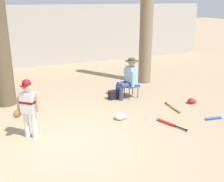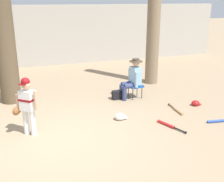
{
  "view_description": "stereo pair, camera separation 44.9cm",
  "coord_description": "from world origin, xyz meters",
  "px_view_note": "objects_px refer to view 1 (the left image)",
  "views": [
    {
      "loc": [
        -1.23,
        -5.11,
        2.87
      ],
      "look_at": [
        1.29,
        0.67,
        0.75
      ],
      "focal_mm": 44.46,
      "sensor_mm": 36.0,
      "label": 1
    },
    {
      "loc": [
        -0.82,
        -5.27,
        2.87
      ],
      "look_at": [
        1.29,
        0.67,
        0.75
      ],
      "focal_mm": 44.46,
      "sensor_mm": 36.0,
      "label": 2
    }
  ],
  "objects_px": {
    "young_ballplayer": "(28,105)",
    "bat_red_barrel": "(168,123)",
    "seated_spectator": "(129,77)",
    "batting_helmet_red": "(191,101)",
    "folding_stool": "(131,86)",
    "bat_wood_tan": "(175,109)",
    "batting_helmet_white": "(120,116)",
    "bat_blue_youth": "(215,118)",
    "handbag_beside_stool": "(114,95)",
    "tree_behind_spectator": "(146,23)"
  },
  "relations": [
    {
      "from": "handbag_beside_stool",
      "to": "bat_wood_tan",
      "type": "bearing_deg",
      "value": -51.45
    },
    {
      "from": "bat_blue_youth",
      "to": "bat_wood_tan",
      "type": "relative_size",
      "value": 0.93
    },
    {
      "from": "young_ballplayer",
      "to": "seated_spectator",
      "type": "distance_m",
      "value": 3.38
    },
    {
      "from": "bat_blue_youth",
      "to": "bat_red_barrel",
      "type": "bearing_deg",
      "value": 170.62
    },
    {
      "from": "young_ballplayer",
      "to": "batting_helmet_white",
      "type": "distance_m",
      "value": 2.27
    },
    {
      "from": "handbag_beside_stool",
      "to": "bat_red_barrel",
      "type": "height_order",
      "value": "handbag_beside_stool"
    },
    {
      "from": "handbag_beside_stool",
      "to": "bat_red_barrel",
      "type": "xyz_separation_m",
      "value": [
        0.45,
        -2.14,
        -0.1
      ]
    },
    {
      "from": "folding_stool",
      "to": "bat_red_barrel",
      "type": "xyz_separation_m",
      "value": [
        -0.08,
        -2.09,
        -0.33
      ]
    },
    {
      "from": "tree_behind_spectator",
      "to": "bat_wood_tan",
      "type": "relative_size",
      "value": 6.4
    },
    {
      "from": "seated_spectator",
      "to": "batting_helmet_red",
      "type": "relative_size",
      "value": 4.35
    },
    {
      "from": "bat_red_barrel",
      "to": "bat_blue_youth",
      "type": "xyz_separation_m",
      "value": [
        1.26,
        -0.21,
        -0.0
      ]
    },
    {
      "from": "handbag_beside_stool",
      "to": "batting_helmet_red",
      "type": "distance_m",
      "value": 2.24
    },
    {
      "from": "bat_red_barrel",
      "to": "batting_helmet_white",
      "type": "height_order",
      "value": "batting_helmet_white"
    },
    {
      "from": "seated_spectator",
      "to": "bat_blue_youth",
      "type": "distance_m",
      "value": 2.69
    },
    {
      "from": "bat_wood_tan",
      "to": "batting_helmet_white",
      "type": "xyz_separation_m",
      "value": [
        -1.62,
        0.03,
        0.04
      ]
    },
    {
      "from": "batting_helmet_red",
      "to": "folding_stool",
      "type": "bearing_deg",
      "value": 138.78
    },
    {
      "from": "young_ballplayer",
      "to": "batting_helmet_white",
      "type": "xyz_separation_m",
      "value": [
        2.17,
        0.06,
        -0.67
      ]
    },
    {
      "from": "batting_helmet_white",
      "to": "tree_behind_spectator",
      "type": "bearing_deg",
      "value": 50.04
    },
    {
      "from": "seated_spectator",
      "to": "bat_blue_youth",
      "type": "xyz_separation_m",
      "value": [
        1.28,
        -2.29,
        -0.61
      ]
    },
    {
      "from": "handbag_beside_stool",
      "to": "batting_helmet_white",
      "type": "xyz_separation_m",
      "value": [
        -0.47,
        -1.41,
        -0.05
      ]
    },
    {
      "from": "batting_helmet_white",
      "to": "seated_spectator",
      "type": "bearing_deg",
      "value": 56.15
    },
    {
      "from": "tree_behind_spectator",
      "to": "bat_red_barrel",
      "type": "relative_size",
      "value": 6.24
    },
    {
      "from": "handbag_beside_stool",
      "to": "bat_red_barrel",
      "type": "relative_size",
      "value": 0.43
    },
    {
      "from": "bat_red_barrel",
      "to": "batting_helmet_red",
      "type": "xyz_separation_m",
      "value": [
        1.41,
        0.92,
        0.04
      ]
    },
    {
      "from": "batting_helmet_white",
      "to": "batting_helmet_red",
      "type": "xyz_separation_m",
      "value": [
        2.34,
        0.18,
        -0.01
      ]
    },
    {
      "from": "folding_stool",
      "to": "batting_helmet_red",
      "type": "relative_size",
      "value": 1.53
    },
    {
      "from": "folding_stool",
      "to": "bat_blue_youth",
      "type": "height_order",
      "value": "folding_stool"
    },
    {
      "from": "tree_behind_spectator",
      "to": "batting_helmet_white",
      "type": "xyz_separation_m",
      "value": [
        -2.18,
        -2.6,
        -2.0
      ]
    },
    {
      "from": "bat_wood_tan",
      "to": "bat_blue_youth",
      "type": "bearing_deg",
      "value": -58.31
    },
    {
      "from": "tree_behind_spectator",
      "to": "folding_stool",
      "type": "xyz_separation_m",
      "value": [
        -1.18,
        -1.25,
        -1.71
      ]
    },
    {
      "from": "bat_blue_youth",
      "to": "batting_helmet_white",
      "type": "height_order",
      "value": "batting_helmet_white"
    },
    {
      "from": "folding_stool",
      "to": "seated_spectator",
      "type": "bearing_deg",
      "value": -176.61
    },
    {
      "from": "bat_wood_tan",
      "to": "seated_spectator",
      "type": "bearing_deg",
      "value": 117.41
    },
    {
      "from": "young_ballplayer",
      "to": "bat_blue_youth",
      "type": "relative_size",
      "value": 1.83
    },
    {
      "from": "young_ballplayer",
      "to": "bat_wood_tan",
      "type": "xyz_separation_m",
      "value": [
        3.79,
        0.03,
        -0.71
      ]
    },
    {
      "from": "folding_stool",
      "to": "seated_spectator",
      "type": "relative_size",
      "value": 0.35
    },
    {
      "from": "seated_spectator",
      "to": "bat_wood_tan",
      "type": "relative_size",
      "value": 1.56
    },
    {
      "from": "folding_stool",
      "to": "batting_helmet_white",
      "type": "xyz_separation_m",
      "value": [
        -1.0,
        -1.35,
        -0.29
      ]
    },
    {
      "from": "handbag_beside_stool",
      "to": "bat_blue_youth",
      "type": "distance_m",
      "value": 2.91
    },
    {
      "from": "young_ballplayer",
      "to": "bat_red_barrel",
      "type": "bearing_deg",
      "value": -12.24
    },
    {
      "from": "bat_blue_youth",
      "to": "seated_spectator",
      "type": "bearing_deg",
      "value": 119.16
    },
    {
      "from": "seated_spectator",
      "to": "batting_helmet_red",
      "type": "xyz_separation_m",
      "value": [
        1.44,
        -1.17,
        -0.57
      ]
    },
    {
      "from": "bat_blue_youth",
      "to": "batting_helmet_red",
      "type": "xyz_separation_m",
      "value": [
        0.16,
        1.12,
        0.04
      ]
    },
    {
      "from": "young_ballplayer",
      "to": "handbag_beside_stool",
      "type": "bearing_deg",
      "value": 29.08
    },
    {
      "from": "seated_spectator",
      "to": "bat_wood_tan",
      "type": "xyz_separation_m",
      "value": [
        0.71,
        -1.38,
        -0.61
      ]
    },
    {
      "from": "young_ballplayer",
      "to": "folding_stool",
      "type": "relative_size",
      "value": 3.09
    },
    {
      "from": "young_ballplayer",
      "to": "batting_helmet_white",
      "type": "relative_size",
      "value": 4.2
    },
    {
      "from": "handbag_beside_stool",
      "to": "bat_red_barrel",
      "type": "bearing_deg",
      "value": -78.05
    },
    {
      "from": "bat_red_barrel",
      "to": "batting_helmet_white",
      "type": "distance_m",
      "value": 1.18
    },
    {
      "from": "young_ballplayer",
      "to": "bat_red_barrel",
      "type": "relative_size",
      "value": 1.65
    }
  ]
}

